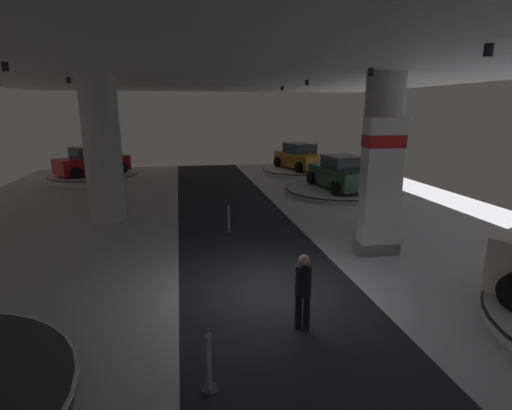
% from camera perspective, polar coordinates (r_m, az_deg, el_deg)
% --- Properties ---
extents(ground, '(24.00, 44.00, 0.06)m').
position_cam_1_polar(ground, '(9.93, 2.07, -12.27)').
color(ground, silver).
extents(ceiling_with_spotlights, '(24.00, 44.00, 0.39)m').
position_cam_1_polar(ceiling_with_spotlights, '(9.01, 2.40, 21.51)').
color(ceiling_with_spotlights, silver).
extents(column_right, '(1.31, 1.31, 5.50)m').
position_cam_1_polar(column_right, '(14.42, 17.51, 6.84)').
color(column_right, '#ADADB2').
rests_on(column_right, ground).
extents(column_left, '(1.38, 1.38, 5.50)m').
position_cam_1_polar(column_left, '(16.34, -21.16, 7.30)').
color(column_left, silver).
rests_on(column_left, ground).
extents(brand_sign_pylon, '(1.29, 0.69, 4.08)m').
position_cam_1_polar(brand_sign_pylon, '(12.26, 17.45, 2.68)').
color(brand_sign_pylon, slate).
rests_on(brand_sign_pylon, ground).
extents(display_platform_far_right, '(5.64, 5.64, 0.27)m').
position_cam_1_polar(display_platform_far_right, '(21.16, 11.91, 2.08)').
color(display_platform_far_right, '#B7B7BC').
rests_on(display_platform_far_right, ground).
extents(display_car_far_right, '(2.57, 4.37, 1.71)m').
position_cam_1_polar(display_car_far_right, '(20.97, 12.07, 4.42)').
color(display_car_far_right, '#2D5638').
rests_on(display_car_far_right, display_platform_far_right).
extents(display_platform_deep_right, '(5.04, 5.04, 0.33)m').
position_cam_1_polar(display_platform_deep_right, '(27.11, 6.37, 4.90)').
color(display_platform_deep_right, silver).
rests_on(display_platform_deep_right, ground).
extents(display_car_deep_right, '(3.03, 4.52, 1.71)m').
position_cam_1_polar(display_car_deep_right, '(27.01, 6.38, 6.82)').
color(display_car_deep_right, '#B77519').
rests_on(display_car_deep_right, display_platform_deep_right).
extents(display_platform_deep_left, '(5.28, 5.28, 0.33)m').
position_cam_1_polar(display_platform_deep_left, '(26.77, -22.27, 3.84)').
color(display_platform_deep_left, silver).
rests_on(display_platform_deep_left, ground).
extents(display_car_deep_left, '(4.46, 3.91, 1.71)m').
position_cam_1_polar(display_car_deep_left, '(26.63, -22.51, 5.76)').
color(display_car_deep_left, red).
rests_on(display_car_deep_left, display_platform_deep_left).
extents(visitor_walking_near, '(0.32, 0.32, 1.59)m').
position_cam_1_polar(visitor_walking_near, '(8.00, 6.79, -11.71)').
color(visitor_walking_near, black).
rests_on(visitor_walking_near, ground).
extents(stanchion_b, '(0.28, 0.28, 1.01)m').
position_cam_1_polar(stanchion_b, '(6.72, -6.69, -22.49)').
color(stanchion_b, '#333338').
rests_on(stanchion_b, ground).
extents(stanchion_c, '(0.28, 0.28, 1.01)m').
position_cam_1_polar(stanchion_c, '(14.14, -3.93, -2.53)').
color(stanchion_c, '#333338').
rests_on(stanchion_c, ground).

